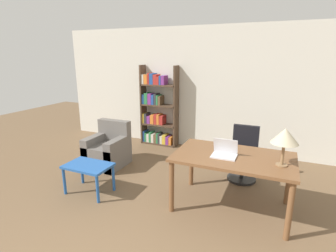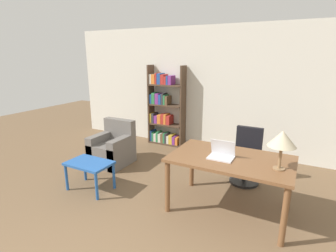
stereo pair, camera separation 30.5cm
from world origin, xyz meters
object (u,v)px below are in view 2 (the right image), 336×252
at_px(armchair, 113,149).
at_px(table_lamp, 282,139).
at_px(side_table_blue, 89,166).
at_px(desk, 231,164).
at_px(office_chair, 246,158).
at_px(bookshelf, 164,111).
at_px(laptop, 221,154).

bearing_deg(armchair, table_lamp, -11.74).
bearing_deg(side_table_blue, armchair, 110.25).
bearing_deg(side_table_blue, desk, 12.34).
distance_m(table_lamp, office_chair, 1.42).
distance_m(office_chair, armchair, 2.53).
relative_size(table_lamp, bookshelf, 0.25).
height_order(table_lamp, bookshelf, bookshelf).
height_order(table_lamp, side_table_blue, table_lamp).
bearing_deg(desk, laptop, -149.04).
bearing_deg(bookshelf, table_lamp, -38.29).
bearing_deg(side_table_blue, office_chair, 34.35).
bearing_deg(table_lamp, armchair, 168.26).
bearing_deg(armchair, side_table_blue, -69.75).
distance_m(laptop, side_table_blue, 2.07).
bearing_deg(table_lamp, laptop, 178.01).
bearing_deg(side_table_blue, laptop, 11.15).
bearing_deg(bookshelf, laptop, -46.39).
height_order(laptop, side_table_blue, laptop).
relative_size(laptop, table_lamp, 0.68).
distance_m(table_lamp, bookshelf, 3.53).
distance_m(desk, bookshelf, 3.01).
bearing_deg(laptop, office_chair, 82.97).
bearing_deg(office_chair, side_table_blue, -145.65).
height_order(desk, side_table_blue, desk).
height_order(laptop, armchair, laptop).
height_order(laptop, bookshelf, bookshelf).
distance_m(desk, side_table_blue, 2.17).
xyz_separation_m(side_table_blue, bookshelf, (-0.06, 2.55, 0.42)).
bearing_deg(laptop, table_lamp, -1.99).
relative_size(desk, office_chair, 1.70).
height_order(desk, armchair, armchair).
relative_size(table_lamp, office_chair, 0.51).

